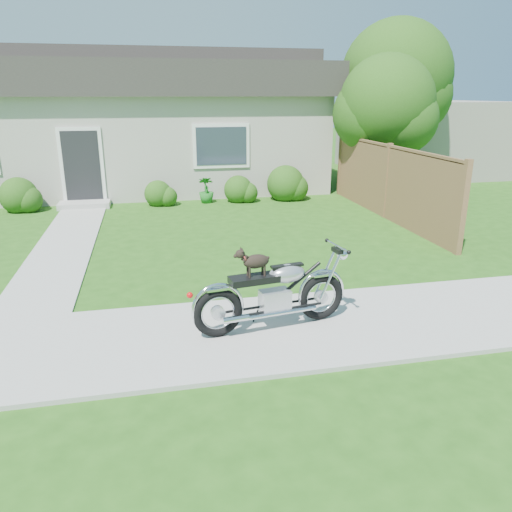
# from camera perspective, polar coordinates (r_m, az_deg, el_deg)

# --- Properties ---
(ground) EXTENTS (80.00, 80.00, 0.00)m
(ground) POSITION_cam_1_polar(r_m,az_deg,el_deg) (6.73, -13.81, -9.71)
(ground) COLOR #235114
(ground) RESTS_ON ground
(sidewalk) EXTENTS (24.00, 2.20, 0.04)m
(sidewalk) POSITION_cam_1_polar(r_m,az_deg,el_deg) (6.73, -13.83, -9.56)
(sidewalk) COLOR #9E9B93
(sidewalk) RESTS_ON ground
(walkway) EXTENTS (1.20, 8.00, 0.03)m
(walkway) POSITION_cam_1_polar(r_m,az_deg,el_deg) (11.55, -20.83, 1.47)
(walkway) COLOR #9E9B93
(walkway) RESTS_ON ground
(house) EXTENTS (12.60, 7.03, 4.50)m
(house) POSITION_cam_1_polar(r_m,az_deg,el_deg) (18.00, -13.66, 14.64)
(house) COLOR beige
(house) RESTS_ON ground
(fence) EXTENTS (0.12, 6.62, 1.90)m
(fence) POSITION_cam_1_polar(r_m,az_deg,el_deg) (13.33, 14.76, 8.25)
(fence) COLOR brown
(fence) RESTS_ON ground
(tree_near) EXTENTS (2.78, 2.74, 4.20)m
(tree_near) POSITION_cam_1_polar(r_m,az_deg,el_deg) (15.57, 15.18, 16.06)
(tree_near) COLOR #3D2B1C
(tree_near) RESTS_ON ground
(tree_far) EXTENTS (3.50, 3.50, 5.36)m
(tree_far) POSITION_cam_1_polar(r_m,az_deg,el_deg) (17.41, 16.13, 18.59)
(tree_far) COLOR #3D2B1C
(tree_far) RESTS_ON ground
(shrub_row) EXTENTS (10.39, 1.13, 1.13)m
(shrub_row) POSITION_cam_1_polar(r_m,az_deg,el_deg) (14.72, -12.31, 7.24)
(shrub_row) COLOR #264D14
(shrub_row) RESTS_ON ground
(potted_plant_right) EXTENTS (0.46, 0.46, 0.77)m
(potted_plant_right) POSITION_cam_1_polar(r_m,az_deg,el_deg) (14.87, -5.71, 7.53)
(potted_plant_right) COLOR #1D6B20
(potted_plant_right) RESTS_ON ground
(motorcycle_with_dog) EXTENTS (2.22, 0.68, 1.16)m
(motorcycle_with_dog) POSITION_cam_1_polar(r_m,az_deg,el_deg) (6.69, 2.13, -4.17)
(motorcycle_with_dog) COLOR black
(motorcycle_with_dog) RESTS_ON sidewalk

